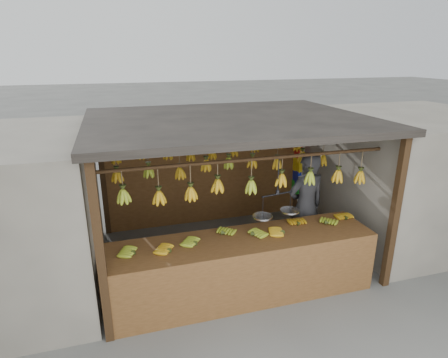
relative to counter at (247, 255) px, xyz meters
name	(u,v)px	position (x,y,z in m)	size (l,w,h in m)	color
ground	(229,255)	(0.13, 1.23, -0.72)	(80.00, 80.00, 0.00)	#5B5B57
stall	(224,140)	(0.13, 1.56, 1.25)	(4.30, 3.30, 2.40)	black
neighbor_right	(410,174)	(3.73, 1.23, 0.43)	(3.00, 3.00, 2.30)	slate
counter	(247,255)	(0.00, 0.00, 0.00)	(3.74, 0.85, 0.96)	brown
hanging_bananas	(230,166)	(0.14, 1.23, 0.91)	(3.62, 2.23, 0.39)	#92A523
balance_scale	(277,211)	(0.53, 0.23, 0.49)	(0.73, 0.35, 0.85)	black
vendor	(305,207)	(1.34, 0.84, 0.21)	(0.67, 0.44, 1.85)	#262628
bag_bundles	(297,170)	(2.07, 2.58, 0.25)	(0.08, 0.26, 1.19)	red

